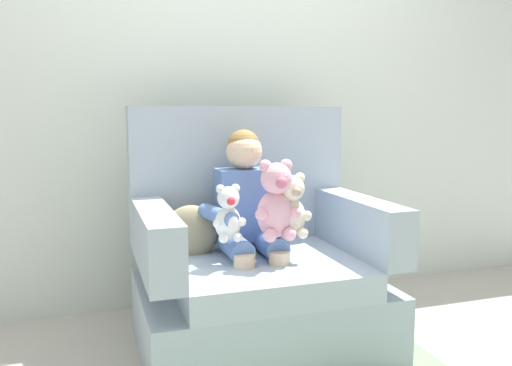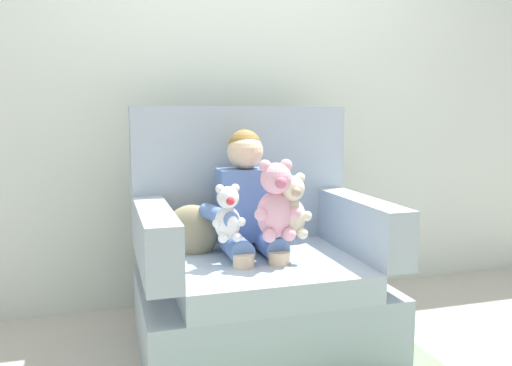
% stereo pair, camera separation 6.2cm
% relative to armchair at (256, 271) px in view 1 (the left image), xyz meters
% --- Properties ---
extents(ground_plane, '(8.00, 8.00, 0.00)m').
position_rel_armchair_xyz_m(ground_plane, '(0.00, -0.06, -0.36)').
color(ground_plane, '#ADA89E').
extents(back_wall, '(6.00, 0.10, 2.60)m').
position_rel_armchair_xyz_m(back_wall, '(0.00, 0.69, 0.94)').
color(back_wall, silver).
rests_on(back_wall, ground).
extents(armchair, '(1.10, 0.85, 1.13)m').
position_rel_armchair_xyz_m(armchair, '(0.00, 0.00, 0.00)').
color(armchair, '#9EADBC').
rests_on(armchair, ground).
extents(seated_child, '(0.45, 0.39, 0.82)m').
position_rel_armchair_xyz_m(seated_child, '(-0.03, 0.01, 0.30)').
color(seated_child, '#597AB7').
rests_on(seated_child, armchair).
extents(plush_pink, '(0.21, 0.17, 0.35)m').
position_rel_armchair_xyz_m(plush_pink, '(0.03, -0.17, 0.36)').
color(plush_pink, '#EAA8BC').
rests_on(plush_pink, armchair).
extents(plush_cream, '(0.17, 0.14, 0.29)m').
position_rel_armchair_xyz_m(plush_cream, '(0.11, -0.16, 0.33)').
color(plush_cream, silver).
rests_on(plush_cream, armchair).
extents(plush_white, '(0.15, 0.12, 0.25)m').
position_rel_armchair_xyz_m(plush_white, '(-0.17, -0.14, 0.31)').
color(plush_white, white).
rests_on(plush_white, armchair).
extents(throw_pillow, '(0.27, 0.14, 0.26)m').
position_rel_armchair_xyz_m(throw_pillow, '(-0.29, 0.10, 0.19)').
color(throw_pillow, '#998C66').
rests_on(throw_pillow, armchair).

